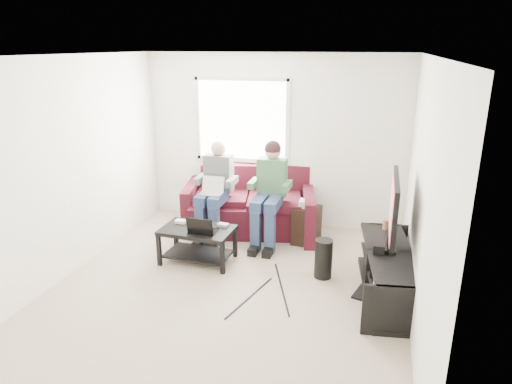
% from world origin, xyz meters
% --- Properties ---
extents(floor, '(4.50, 4.50, 0.00)m').
position_xyz_m(floor, '(0.00, 0.00, 0.00)').
color(floor, tan).
rests_on(floor, ground).
extents(ceiling, '(4.50, 4.50, 0.00)m').
position_xyz_m(ceiling, '(0.00, 0.00, 2.60)').
color(ceiling, white).
rests_on(ceiling, wall_back).
extents(wall_back, '(4.50, 0.00, 4.50)m').
position_xyz_m(wall_back, '(0.00, 2.25, 1.30)').
color(wall_back, white).
rests_on(wall_back, floor).
extents(wall_front, '(4.50, 0.00, 4.50)m').
position_xyz_m(wall_front, '(0.00, -2.25, 1.30)').
color(wall_front, white).
rests_on(wall_front, floor).
extents(wall_left, '(0.00, 4.50, 4.50)m').
position_xyz_m(wall_left, '(-2.00, 0.00, 1.30)').
color(wall_left, white).
rests_on(wall_left, floor).
extents(wall_right, '(0.00, 4.50, 4.50)m').
position_xyz_m(wall_right, '(2.00, 0.00, 1.30)').
color(wall_right, white).
rests_on(wall_right, floor).
extents(window, '(1.48, 0.04, 1.28)m').
position_xyz_m(window, '(-0.50, 2.23, 1.60)').
color(window, white).
rests_on(window, wall_back).
extents(sofa, '(2.18, 1.28, 0.93)m').
position_xyz_m(sofa, '(-0.27, 1.82, 0.34)').
color(sofa, '#48121C').
rests_on(sofa, floor).
extents(person_left, '(0.40, 0.71, 1.39)m').
position_xyz_m(person_left, '(-0.67, 1.45, 0.77)').
color(person_left, '#304A6B').
rests_on(person_left, sofa).
extents(person_right, '(0.40, 0.71, 1.44)m').
position_xyz_m(person_right, '(0.13, 1.47, 0.83)').
color(person_right, '#304A6B').
rests_on(person_right, sofa).
extents(laptop_silver, '(0.38, 0.34, 0.24)m').
position_xyz_m(laptop_silver, '(-0.67, 1.29, 0.76)').
color(laptop_silver, silver).
rests_on(laptop_silver, person_left).
extents(coffee_table, '(0.94, 0.60, 0.46)m').
position_xyz_m(coffee_table, '(-0.61, 0.60, 0.34)').
color(coffee_table, black).
rests_on(coffee_table, floor).
extents(laptop_black, '(0.36, 0.27, 0.24)m').
position_xyz_m(laptop_black, '(-0.49, 0.52, 0.58)').
color(laptop_black, black).
rests_on(laptop_black, coffee_table).
extents(controller_a, '(0.14, 0.10, 0.04)m').
position_xyz_m(controller_a, '(-0.89, 0.72, 0.48)').
color(controller_a, silver).
rests_on(controller_a, coffee_table).
extents(controller_b, '(0.15, 0.11, 0.04)m').
position_xyz_m(controller_b, '(-0.71, 0.78, 0.48)').
color(controller_b, black).
rests_on(controller_b, coffee_table).
extents(controller_c, '(0.15, 0.11, 0.04)m').
position_xyz_m(controller_c, '(-0.31, 0.75, 0.48)').
color(controller_c, gray).
rests_on(controller_c, coffee_table).
extents(tv_stand, '(0.71, 1.70, 0.54)m').
position_xyz_m(tv_stand, '(1.77, 0.38, 0.24)').
color(tv_stand, black).
rests_on(tv_stand, floor).
extents(tv, '(0.12, 1.10, 0.81)m').
position_xyz_m(tv, '(1.77, 0.48, 1.00)').
color(tv, black).
rests_on(tv, tv_stand).
extents(soundbar, '(0.12, 0.50, 0.10)m').
position_xyz_m(soundbar, '(1.65, 0.48, 0.59)').
color(soundbar, black).
rests_on(soundbar, tv_stand).
extents(drink_cup, '(0.08, 0.08, 0.12)m').
position_xyz_m(drink_cup, '(1.72, 1.01, 0.60)').
color(drink_cup, '#956840').
rests_on(drink_cup, tv_stand).
extents(console_white, '(0.30, 0.22, 0.06)m').
position_xyz_m(console_white, '(1.77, -0.02, 0.32)').
color(console_white, silver).
rests_on(console_white, tv_stand).
extents(console_grey, '(0.34, 0.26, 0.08)m').
position_xyz_m(console_grey, '(1.77, 0.68, 0.33)').
color(console_grey, gray).
rests_on(console_grey, tv_stand).
extents(console_black, '(0.38, 0.30, 0.07)m').
position_xyz_m(console_black, '(1.77, 0.33, 0.32)').
color(console_black, black).
rests_on(console_black, tv_stand).
extents(subwoofer, '(0.21, 0.21, 0.49)m').
position_xyz_m(subwoofer, '(1.02, 0.60, 0.24)').
color(subwoofer, black).
rests_on(subwoofer, floor).
extents(keyboard_floor, '(0.26, 0.47, 0.02)m').
position_xyz_m(keyboard_floor, '(1.53, 0.38, 0.01)').
color(keyboard_floor, black).
rests_on(keyboard_floor, floor).
extents(end_table, '(0.36, 0.36, 0.64)m').
position_xyz_m(end_table, '(0.66, 1.55, 0.29)').
color(end_table, black).
rests_on(end_table, floor).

